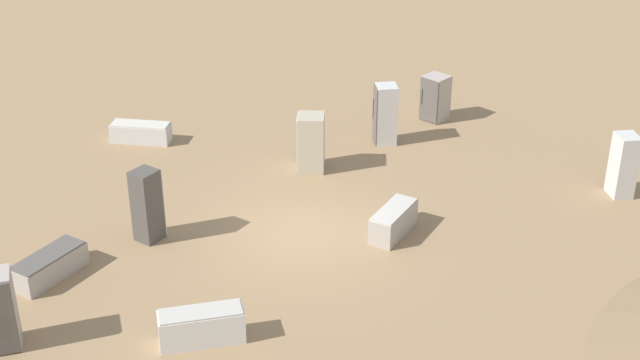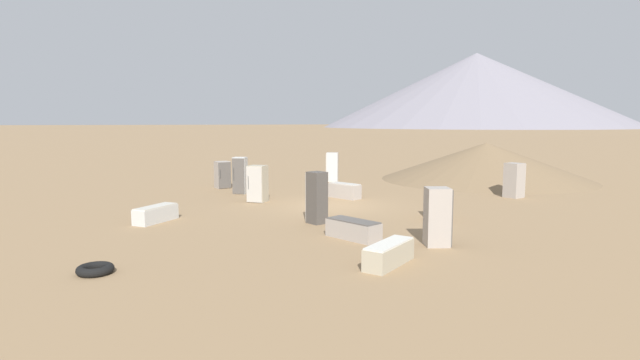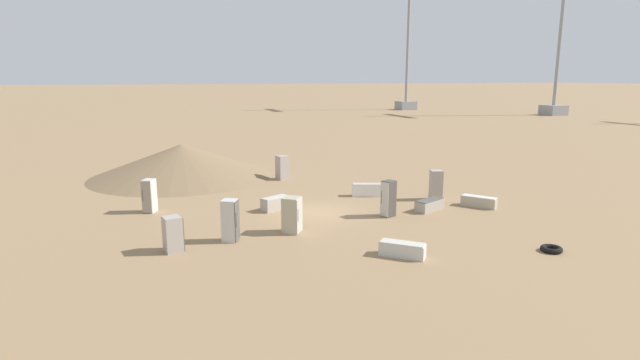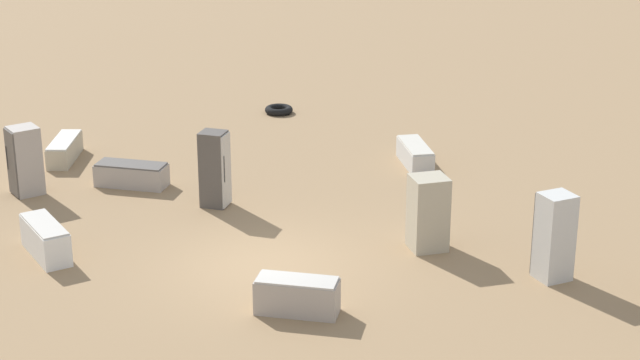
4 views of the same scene
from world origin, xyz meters
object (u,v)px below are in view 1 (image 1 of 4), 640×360
Objects in this scene: discarded_fridge_5 at (393,221)px; discarded_fridge_4 at (623,165)px; discarded_fridge_1 at (141,132)px; discarded_fridge_3 at (147,205)px; discarded_fridge_9 at (202,326)px; discarded_fridge_7 at (49,266)px; discarded_fridge_10 at (311,143)px; discarded_fridge_0 at (385,114)px; discarded_fridge_8 at (435,98)px.

discarded_fridge_4 is at bearing 48.41° from discarded_fridge_5.
discarded_fridge_1 is 0.94× the size of discarded_fridge_3.
discarded_fridge_5 is (3.18, 5.31, -0.59)m from discarded_fridge_3.
discarded_fridge_1 is 0.95× the size of discarded_fridge_9.
discarded_fridge_7 is 1.16× the size of discarded_fridge_10.
discarded_fridge_9 is at bearing -0.93° from discarded_fridge_7.
discarded_fridge_0 is at bearing 144.23° from discarded_fridge_4.
discarded_fridge_3 is at bearing 20.62° from discarded_fridge_1.
discarded_fridge_9 is (4.19, 1.90, 0.08)m from discarded_fridge_7.
discarded_fridge_7 is at bearing 125.28° from discarded_fridge_0.
discarded_fridge_9 is at bearing 106.01° from discarded_fridge_8.
discarded_fridge_10 reaches higher than discarded_fridge_8.
discarded_fridge_0 is 11.30m from discarded_fridge_7.
discarded_fridge_7 is at bearing -171.43° from discarded_fridge_4.
discarded_fridge_3 is at bearing -147.89° from discarded_fridge_5.
discarded_fridge_1 is at bearing 172.81° from discarded_fridge_5.
discarded_fridge_1 is 6.06m from discarded_fridge_3.
discarded_fridge_3 is 12.83m from discarded_fridge_4.
discarded_fridge_3 is 11.12m from discarded_fridge_8.
discarded_fridge_5 is (4.59, -3.15, -0.58)m from discarded_fridge_0.
discarded_fridge_8 is 5.48m from discarded_fridge_10.
discarded_fridge_8 reaches higher than discarded_fridge_7.
discarded_fridge_0 reaches higher than discarded_fridge_4.
discarded_fridge_5 is (-1.71, -6.55, -0.54)m from discarded_fridge_4.
discarded_fridge_5 is 7.65m from discarded_fridge_8.
discarded_fridge_7 is 4.60m from discarded_fridge_9.
discarded_fridge_3 is 6.21m from discarded_fridge_5.
discarded_fridge_1 is 9.36m from discarded_fridge_5.
discarded_fridge_9 is at bearing -155.65° from discarded_fridge_4.
discarded_fridge_1 is 10.59m from discarded_fridge_9.
discarded_fridge_10 is at bearing 162.50° from discarded_fridge_4.
discarded_fridge_9 is (5.97, -9.24, -0.56)m from discarded_fridge_0.
discarded_fridge_0 is 7.16m from discarded_fridge_4.
discarded_fridge_7 is 13.83m from discarded_fridge_8.
discarded_fridge_0 reaches higher than discarded_fridge_9.
discarded_fridge_3 is at bearing 87.17° from discarded_fridge_8.
discarded_fridge_1 is at bearing 115.81° from discarded_fridge_7.
discarded_fridge_9 is (6.55, -11.72, -0.37)m from discarded_fridge_8.
discarded_fridge_0 reaches higher than discarded_fridge_1.
discarded_fridge_0 is at bearing 73.72° from discarded_fridge_7.
discarded_fridge_4 is at bearing -125.39° from discarded_fridge_0.
discarded_fridge_1 is at bearing 72.62° from discarded_fridge_10.
discarded_fridge_1 is 0.91× the size of discarded_fridge_7.
discarded_fridge_8 is (-2.00, 10.94, -0.20)m from discarded_fridge_3.
discarded_fridge_8 is at bearing 123.50° from discarded_fridge_4.
discarded_fridge_10 is (-1.45, 8.22, 0.55)m from discarded_fridge_7.
discarded_fridge_0 reaches higher than discarded_fridge_10.
discarded_fridge_3 is at bearing 136.98° from discarded_fridge_10.
discarded_fridge_5 is at bearing 119.41° from discarded_fridge_8.
discarded_fridge_7 is at bearing -136.41° from discarded_fridge_5.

